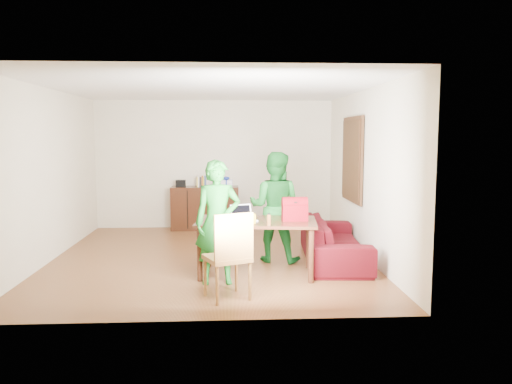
{
  "coord_description": "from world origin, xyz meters",
  "views": [
    {
      "loc": [
        0.31,
        -7.9,
        1.97
      ],
      "look_at": [
        0.69,
        -0.78,
        1.16
      ],
      "focal_mm": 35.0,
      "sensor_mm": 36.0,
      "label": 1
    }
  ],
  "objects": [
    {
      "name": "sofa",
      "position": [
        1.95,
        -0.28,
        0.33
      ],
      "size": [
        1.02,
        2.28,
        0.65
      ],
      "primitive_type": "imported",
      "rotation": [
        0.0,
        0.0,
        1.5
      ],
      "color": "#340806",
      "rests_on": "ground"
    },
    {
      "name": "chair",
      "position": [
        0.28,
        -2.04,
        0.31
      ],
      "size": [
        0.63,
        0.62,
        1.07
      ],
      "rotation": [
        0.0,
        0.0,
        0.4
      ],
      "color": "brown",
      "rests_on": "ground"
    },
    {
      "name": "bananas",
      "position": [
        0.61,
        -1.31,
        0.81
      ],
      "size": [
        0.17,
        0.12,
        0.06
      ],
      "primitive_type": null,
      "rotation": [
        0.0,
        0.0,
        0.17
      ],
      "color": "gold",
      "rests_on": "table"
    },
    {
      "name": "bottle",
      "position": [
        0.83,
        -1.38,
        0.86
      ],
      "size": [
        0.06,
        0.06,
        0.16
      ],
      "primitive_type": "cylinder",
      "rotation": [
        0.0,
        0.0,
        -0.13
      ],
      "color": "brown",
      "rests_on": "table"
    },
    {
      "name": "laptop",
      "position": [
        0.53,
        -1.03,
        0.82
      ],
      "size": [
        0.37,
        0.31,
        0.22
      ],
      "rotation": [
        0.0,
        0.0,
        0.36
      ],
      "color": "white",
      "rests_on": "table"
    },
    {
      "name": "person_far",
      "position": [
        1.02,
        -0.22,
        0.86
      ],
      "size": [
        1.0,
        0.88,
        1.72
      ],
      "primitive_type": "imported",
      "rotation": [
        0.0,
        0.0,
        2.81
      ],
      "color": "#13581C",
      "rests_on": "ground"
    },
    {
      "name": "person_near",
      "position": [
        0.15,
        -1.38,
        0.83
      ],
      "size": [
        0.63,
        0.44,
        1.65
      ],
      "primitive_type": "imported",
      "rotation": [
        0.0,
        0.0,
        0.08
      ],
      "color": "#155F1A",
      "rests_on": "ground"
    },
    {
      "name": "table",
      "position": [
        0.69,
        -0.98,
        0.68
      ],
      "size": [
        1.75,
        1.12,
        0.78
      ],
      "rotation": [
        0.0,
        0.0,
        -0.12
      ],
      "color": "black",
      "rests_on": "ground"
    },
    {
      "name": "red_bag",
      "position": [
        1.23,
        -1.02,
        0.91
      ],
      "size": [
        0.35,
        0.21,
        0.26
      ],
      "primitive_type": "cube",
      "rotation": [
        0.0,
        0.0,
        0.01
      ],
      "color": "#6C070A",
      "rests_on": "table"
    },
    {
      "name": "room",
      "position": [
        0.01,
        0.13,
        1.31
      ],
      "size": [
        5.2,
        5.7,
        2.9
      ],
      "color": "#492112",
      "rests_on": "ground"
    }
  ]
}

